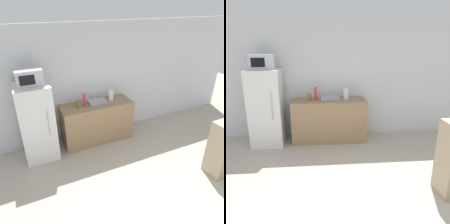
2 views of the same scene
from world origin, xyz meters
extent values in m
cube|color=silver|center=(0.00, 3.21, 1.30)|extent=(8.00, 0.06, 2.60)
cube|color=silver|center=(-1.33, 2.79, 0.80)|extent=(0.65, 0.66, 1.59)
cylinder|color=#B7B7BC|center=(-1.15, 2.45, 0.92)|extent=(0.02, 0.02, 0.56)
cube|color=#BCBCC1|center=(-1.33, 2.79, 1.74)|extent=(0.47, 0.34, 0.29)
cube|color=black|center=(-1.37, 2.62, 1.74)|extent=(0.26, 0.01, 0.17)
cube|color=#937551|center=(-0.02, 2.88, 0.46)|extent=(1.60, 0.61, 0.92)
cube|color=#9EA3A8|center=(0.01, 2.93, 0.95)|extent=(0.40, 0.32, 0.06)
cylinder|color=red|center=(-0.30, 2.86, 1.06)|extent=(0.06, 0.06, 0.29)
cylinder|color=olive|center=(-0.43, 2.87, 0.99)|extent=(0.08, 0.08, 0.14)
cylinder|color=white|center=(0.36, 2.92, 1.04)|extent=(0.11, 0.11, 0.23)
camera|label=1|loc=(-1.56, -1.26, 2.97)|focal=35.00mm
camera|label=2|loc=(-0.23, -1.72, 2.04)|focal=35.00mm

